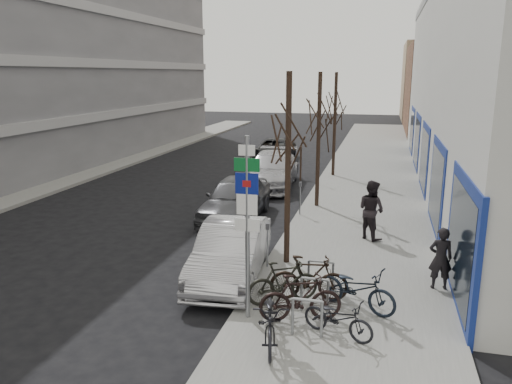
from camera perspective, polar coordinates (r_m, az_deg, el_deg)
The scene contains 25 objects.
ground at distance 12.33m, azimuth -12.06°, elevation -13.10°, with size 120.00×120.00×0.00m, color black.
sidewalk_east at distance 20.53m, azimuth 12.19°, elevation -2.04°, with size 5.00×70.00×0.15m, color slate.
sidewalk_west at distance 26.09m, azimuth -24.17°, elevation 0.36°, with size 3.00×70.00×0.15m, color slate.
brick_building_far at distance 50.45m, azimuth 23.81°, elevation 10.67°, with size 12.00×14.00×8.00m, color brown.
tan_building_far at distance 65.36m, azimuth 22.24°, elevation 11.63°, with size 13.00×12.00×9.00m, color #937A5B.
highway_sign_pole at distance 10.59m, azimuth -1.01°, elevation -2.94°, with size 0.55×0.10×4.20m.
bike_rack at distance 11.53m, azimuth 6.71°, elevation -11.18°, with size 0.66×2.26×0.83m.
tree_near at distance 13.61m, azimuth 3.74°, elevation 7.75°, with size 1.80×1.80×5.50m.
tree_mid at distance 20.01m, azimuth 7.26°, elevation 9.48°, with size 1.80×1.80×5.50m.
tree_far at distance 26.46m, azimuth 9.08°, elevation 10.36°, with size 1.80×1.80×5.50m.
meter_front at distance 13.90m, azimuth 1.32°, elevation -5.57°, with size 0.10×0.08×1.27m.
meter_mid at distance 19.09m, azimuth 5.07°, elevation -0.34°, with size 0.10×0.08×1.27m.
meter_back at distance 24.42m, azimuth 7.19°, elevation 2.63°, with size 0.10×0.08×1.27m.
bike_near_left at distance 10.20m, azimuth 1.70°, elevation -13.97°, with size 0.59×1.96×1.20m, color black.
bike_near_right at distance 11.09m, azimuth 5.11°, elevation -11.90°, with size 0.55×1.84×1.12m, color black.
bike_mid_curb at distance 11.77m, azimuth 11.36°, elevation -10.34°, with size 0.59×1.97×1.20m, color black.
bike_mid_inner at distance 11.88m, azimuth 3.12°, elevation -10.18°, with size 0.53×1.78×1.08m, color black.
bike_far_curb at distance 10.64m, azimuth 9.40°, elevation -13.70°, with size 0.47×1.55×0.95m, color black.
bike_far_inner at distance 12.04m, azimuth 6.09°, elevation -9.73°, with size 0.56×1.89×1.14m, color black.
parked_car_front at distance 13.56m, azimuth -2.89°, elevation -6.81°, with size 1.60×4.59×1.51m, color #B9B9BE.
parked_car_mid at distance 18.91m, azimuth -2.36°, elevation -0.74°, with size 1.94×4.81×1.64m, color #444448.
parked_car_back at distance 24.47m, azimuth 1.78°, elevation 2.55°, with size 2.33×5.72×1.66m, color #ACABB0.
lane_car at distance 31.82m, azimuth 2.14°, elevation 4.82°, with size 2.29×4.96×1.38m, color black.
pedestrian_near at distance 13.35m, azimuth 20.35°, elevation -7.11°, with size 0.58×0.38×1.60m, color black.
pedestrian_far at distance 16.63m, azimuth 13.03°, elevation -1.94°, with size 0.73×0.49×1.97m, color black.
Camera 1 is at (5.10, -9.81, 5.44)m, focal length 35.00 mm.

